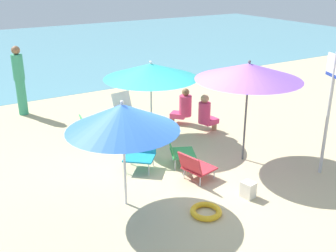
# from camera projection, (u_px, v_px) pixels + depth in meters

# --- Properties ---
(ground_plane) EXTENTS (40.00, 40.00, 0.00)m
(ground_plane) POSITION_uv_depth(u_px,v_px,m) (167.00, 168.00, 7.99)
(ground_plane) COLOR #CCB789
(sea_water) EXTENTS (40.00, 16.00, 0.01)m
(sea_water) POSITION_uv_depth(u_px,v_px,m) (13.00, 52.00, 18.94)
(sea_water) COLOR #5693A3
(sea_water) RESTS_ON ground_plane
(umbrella_blue) EXTENTS (1.77, 1.77, 1.79)m
(umbrella_blue) POSITION_uv_depth(u_px,v_px,m) (123.00, 117.00, 6.25)
(umbrella_blue) COLOR silver
(umbrella_blue) RESTS_ON ground_plane
(umbrella_teal) EXTENTS (2.05, 2.05, 1.79)m
(umbrella_teal) POSITION_uv_depth(u_px,v_px,m) (151.00, 71.00, 8.84)
(umbrella_teal) COLOR silver
(umbrella_teal) RESTS_ON ground_plane
(umbrella_purple) EXTENTS (2.04, 2.04, 2.03)m
(umbrella_purple) POSITION_uv_depth(u_px,v_px,m) (249.00, 72.00, 7.72)
(umbrella_purple) COLOR #4C4C51
(umbrella_purple) RESTS_ON ground_plane
(beach_chair_a) EXTENTS (0.62, 0.56, 0.55)m
(beach_chair_a) POSITION_uv_depth(u_px,v_px,m) (91.00, 127.00, 9.24)
(beach_chair_a) COLOR #33934C
(beach_chair_a) RESTS_ON ground_plane
(beach_chair_b) EXTENTS (0.60, 0.64, 0.70)m
(beach_chair_b) POSITION_uv_depth(u_px,v_px,m) (125.00, 106.00, 10.39)
(beach_chair_b) COLOR white
(beach_chair_b) RESTS_ON ground_plane
(beach_chair_c) EXTENTS (0.66, 0.61, 0.57)m
(beach_chair_c) POSITION_uv_depth(u_px,v_px,m) (195.00, 166.00, 7.43)
(beach_chair_c) COLOR red
(beach_chair_c) RESTS_ON ground_plane
(beach_chair_d) EXTENTS (0.70, 0.70, 0.60)m
(beach_chair_d) POSITION_uv_depth(u_px,v_px,m) (178.00, 150.00, 7.99)
(beach_chair_d) COLOR #33934C
(beach_chair_d) RESTS_ON ground_plane
(beach_chair_e) EXTENTS (0.81, 0.81, 0.69)m
(beach_chair_e) POSITION_uv_depth(u_px,v_px,m) (141.00, 150.00, 7.92)
(beach_chair_e) COLOR teal
(beach_chair_e) RESTS_ON ground_plane
(person_a) EXTENTS (0.54, 0.32, 0.94)m
(person_a) POSITION_uv_depth(u_px,v_px,m) (206.00, 114.00, 9.54)
(person_a) COLOR #DB3866
(person_a) RESTS_ON ground_plane
(person_b) EXTENTS (0.50, 0.52, 0.91)m
(person_b) POSITION_uv_depth(u_px,v_px,m) (183.00, 107.00, 10.12)
(person_b) COLOR #DB3866
(person_b) RESTS_ON ground_plane
(person_c) EXTENTS (0.29, 0.29, 1.81)m
(person_c) POSITION_uv_depth(u_px,v_px,m) (20.00, 80.00, 10.61)
(person_c) COLOR #389970
(person_c) RESTS_ON ground_plane
(warning_sign) EXTENTS (0.22, 0.49, 2.30)m
(warning_sign) POSITION_uv_depth(u_px,v_px,m) (331.00, 96.00, 7.29)
(warning_sign) COLOR #ADADB2
(warning_sign) RESTS_ON ground_plane
(swim_ring) EXTENTS (0.51, 0.51, 0.09)m
(swim_ring) POSITION_uv_depth(u_px,v_px,m) (206.00, 211.00, 6.49)
(swim_ring) COLOR yellow
(swim_ring) RESTS_ON ground_plane
(beach_bag) EXTENTS (0.22, 0.25, 0.28)m
(beach_bag) POSITION_uv_depth(u_px,v_px,m) (248.00, 190.00, 6.94)
(beach_bag) COLOR silver
(beach_bag) RESTS_ON ground_plane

